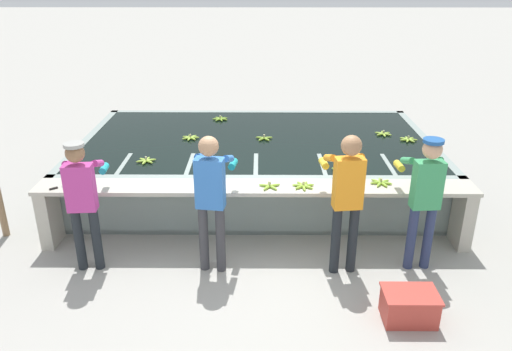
# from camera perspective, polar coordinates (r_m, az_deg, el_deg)

# --- Properties ---
(ground_plane) EXTENTS (80.00, 80.00, 0.00)m
(ground_plane) POSITION_cam_1_polar(r_m,az_deg,el_deg) (6.34, -0.08, -8.82)
(ground_plane) COLOR #A3A099
(ground_plane) RESTS_ON ground
(wash_tank) EXTENTS (5.45, 3.23, 0.82)m
(wash_tank) POSITION_cam_1_polar(r_m,az_deg,el_deg) (8.00, 0.05, 1.42)
(wash_tank) COLOR gray
(wash_tank) RESTS_ON ground
(work_ledge) EXTENTS (5.45, 0.45, 0.82)m
(work_ledge) POSITION_cam_1_polar(r_m,az_deg,el_deg) (6.25, -0.06, -2.95)
(work_ledge) COLOR #B7B2A3
(work_ledge) RESTS_ON ground
(worker_0) EXTENTS (0.44, 0.72, 1.57)m
(worker_0) POSITION_cam_1_polar(r_m,az_deg,el_deg) (5.96, -19.25, -2.08)
(worker_0) COLOR #1E2328
(worker_0) RESTS_ON ground
(worker_1) EXTENTS (0.47, 0.73, 1.66)m
(worker_1) POSITION_cam_1_polar(r_m,az_deg,el_deg) (5.61, -5.16, -1.86)
(worker_1) COLOR #38383D
(worker_1) RESTS_ON ground
(worker_2) EXTENTS (0.46, 0.73, 1.68)m
(worker_2) POSITION_cam_1_polar(r_m,az_deg,el_deg) (5.64, 10.35, -1.85)
(worker_2) COLOR #1E2328
(worker_2) RESTS_ON ground
(worker_3) EXTENTS (0.43, 0.72, 1.61)m
(worker_3) POSITION_cam_1_polar(r_m,az_deg,el_deg) (5.95, 18.75, -1.77)
(worker_3) COLOR navy
(worker_3) RESTS_ON ground
(banana_bunch_floating_0) EXTENTS (0.28, 0.28, 0.08)m
(banana_bunch_floating_0) POSITION_cam_1_polar(r_m,az_deg,el_deg) (8.12, 17.00, 3.96)
(banana_bunch_floating_0) COLOR #9EC642
(banana_bunch_floating_0) RESTS_ON wash_tank
(banana_bunch_floating_1) EXTENTS (0.28, 0.28, 0.08)m
(banana_bunch_floating_1) POSITION_cam_1_polar(r_m,az_deg,el_deg) (7.14, 11.14, 1.97)
(banana_bunch_floating_1) COLOR #75A333
(banana_bunch_floating_1) RESTS_ON wash_tank
(banana_bunch_floating_2) EXTENTS (0.27, 0.28, 0.08)m
(banana_bunch_floating_2) POSITION_cam_1_polar(r_m,az_deg,el_deg) (7.08, -12.46, 1.68)
(banana_bunch_floating_2) COLOR #9EC642
(banana_bunch_floating_2) RESTS_ON wash_tank
(banana_bunch_floating_3) EXTENTS (0.28, 0.28, 0.08)m
(banana_bunch_floating_3) POSITION_cam_1_polar(r_m,az_deg,el_deg) (8.87, -4.10, 6.48)
(banana_bunch_floating_3) COLOR #7FAD33
(banana_bunch_floating_3) RESTS_ON wash_tank
(banana_bunch_floating_4) EXTENTS (0.28, 0.27, 0.08)m
(banana_bunch_floating_4) POSITION_cam_1_polar(r_m,az_deg,el_deg) (7.83, 0.93, 4.30)
(banana_bunch_floating_4) COLOR #8CB738
(banana_bunch_floating_4) RESTS_ON wash_tank
(banana_bunch_floating_5) EXTENTS (0.27, 0.28, 0.08)m
(banana_bunch_floating_5) POSITION_cam_1_polar(r_m,az_deg,el_deg) (6.69, 9.76, 0.64)
(banana_bunch_floating_5) COLOR #9EC642
(banana_bunch_floating_5) RESTS_ON wash_tank
(banana_bunch_floating_6) EXTENTS (0.28, 0.27, 0.08)m
(banana_bunch_floating_6) POSITION_cam_1_polar(r_m,az_deg,el_deg) (7.68, 10.66, 3.53)
(banana_bunch_floating_6) COLOR #8CB738
(banana_bunch_floating_6) RESTS_ON wash_tank
(banana_bunch_floating_7) EXTENTS (0.26, 0.28, 0.08)m
(banana_bunch_floating_7) POSITION_cam_1_polar(r_m,az_deg,el_deg) (8.29, 14.34, 4.65)
(banana_bunch_floating_7) COLOR #9EC642
(banana_bunch_floating_7) RESTS_ON wash_tank
(banana_bunch_floating_8) EXTENTS (0.24, 0.24, 0.08)m
(banana_bunch_floating_8) POSITION_cam_1_polar(r_m,az_deg,el_deg) (7.15, -5.81, 2.35)
(banana_bunch_floating_8) COLOR #93BC3D
(banana_bunch_floating_8) RESTS_ON wash_tank
(banana_bunch_floating_9) EXTENTS (0.28, 0.28, 0.08)m
(banana_bunch_floating_9) POSITION_cam_1_polar(r_m,az_deg,el_deg) (7.92, -7.51, 4.32)
(banana_bunch_floating_9) COLOR #9EC642
(banana_bunch_floating_9) RESTS_ON wash_tank
(banana_bunch_ledge_0) EXTENTS (0.28, 0.28, 0.08)m
(banana_bunch_ledge_0) POSITION_cam_1_polar(r_m,az_deg,el_deg) (6.14, 5.44, -1.17)
(banana_bunch_ledge_0) COLOR #8CB738
(banana_bunch_ledge_0) RESTS_ON work_ledge
(banana_bunch_ledge_1) EXTENTS (0.28, 0.27, 0.08)m
(banana_bunch_ledge_1) POSITION_cam_1_polar(r_m,az_deg,el_deg) (6.11, 1.57, -1.20)
(banana_bunch_ledge_1) COLOR #8CB738
(banana_bunch_ledge_1) RESTS_ON work_ledge
(banana_bunch_ledge_2) EXTENTS (0.28, 0.28, 0.08)m
(banana_bunch_ledge_2) POSITION_cam_1_polar(r_m,az_deg,el_deg) (6.39, 14.08, -0.78)
(banana_bunch_ledge_2) COLOR #8CB738
(banana_bunch_ledge_2) RESTS_ON work_ledge
(knife_0) EXTENTS (0.29, 0.24, 0.02)m
(knife_0) POSITION_cam_1_polar(r_m,az_deg,el_deg) (6.56, -21.55, -1.22)
(knife_0) COLOR silver
(knife_0) RESTS_ON work_ledge
(crate) EXTENTS (0.55, 0.39, 0.32)m
(crate) POSITION_cam_1_polar(r_m,az_deg,el_deg) (5.42, 17.11, -14.08)
(crate) COLOR #B73D33
(crate) RESTS_ON ground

